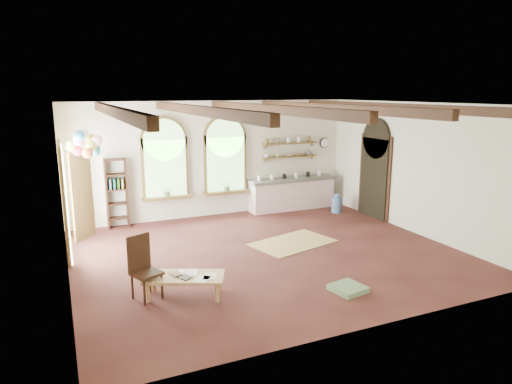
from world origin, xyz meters
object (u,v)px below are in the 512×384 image
kitchen_counter (292,193)px  balloon_cluster (86,144)px  coffee_table (184,278)px  side_chair (146,281)px

kitchen_counter → balloon_cluster: 6.11m
coffee_table → balloon_cluster: 4.14m
balloon_cluster → coffee_table: bearing=-70.5°
coffee_table → balloon_cluster: balloon_cluster is taller
kitchen_counter → coffee_table: size_ratio=1.81×
kitchen_counter → balloon_cluster: balloon_cluster is taller
kitchen_counter → coffee_table: 6.41m
coffee_table → kitchen_counter: bearing=45.4°
side_chair → balloon_cluster: (-0.60, 3.22, 2.02)m
side_chair → balloon_cluster: bearing=100.5°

